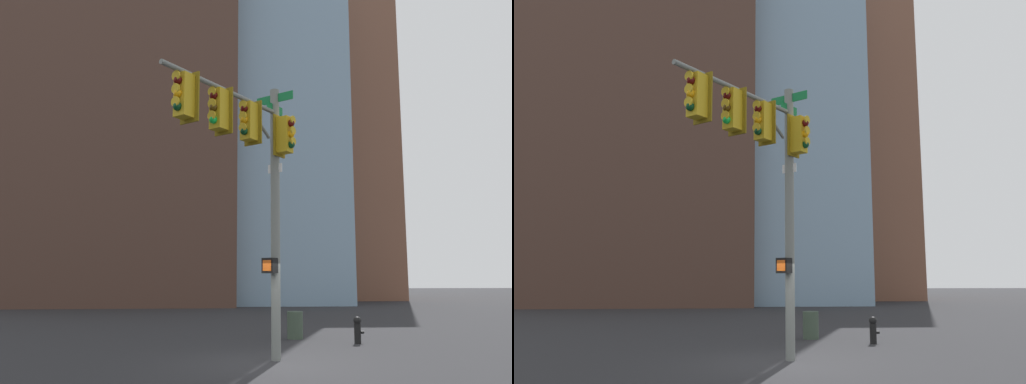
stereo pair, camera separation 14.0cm
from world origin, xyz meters
TOP-DOWN VIEW (x-y plane):
  - ground_plane at (0.00, 0.00)m, footprint 200.00×200.00m
  - signal_pole_assembly at (-0.43, -0.46)m, footprint 3.47×3.75m
  - fire_hydrant at (3.40, 3.73)m, footprint 0.34×0.26m
  - litter_bin at (1.59, 5.29)m, footprint 0.56×0.56m
  - building_brick_nearside at (-9.56, 34.23)m, footprint 20.41×18.90m
  - building_brick_midblock at (6.37, 43.04)m, footprint 22.28×15.55m

SIDE VIEW (x-z plane):
  - ground_plane at x=0.00m, z-range 0.00..0.00m
  - fire_hydrant at x=3.40m, z-range 0.04..0.91m
  - litter_bin at x=1.59m, z-range 0.00..0.95m
  - signal_pole_assembly at x=-0.43m, z-range 1.47..8.82m
  - building_brick_midblock at x=6.37m, z-range 0.00..32.46m
  - building_brick_nearside at x=-9.56m, z-range 0.00..35.83m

